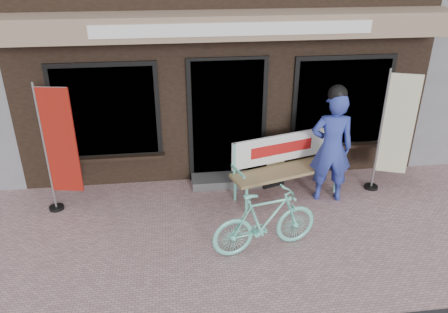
{
  "coord_description": "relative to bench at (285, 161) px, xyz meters",
  "views": [
    {
      "loc": [
        -0.92,
        -4.94,
        3.79
      ],
      "look_at": [
        -0.22,
        0.7,
        1.05
      ],
      "focal_mm": 35.0,
      "sensor_mm": 36.0,
      "label": 1
    }
  ],
  "objects": [
    {
      "name": "bench",
      "position": [
        0.0,
        0.0,
        0.0
      ],
      "size": [
        1.95,
        0.98,
        1.02
      ],
      "rotation": [
        0.0,
        0.0,
        0.28
      ],
      "color": "#70DBC3",
      "rests_on": "ground"
    },
    {
      "name": "nobori_red",
      "position": [
        -3.51,
        -0.09,
        0.48
      ],
      "size": [
        0.62,
        0.27,
        2.09
      ],
      "rotation": [
        0.0,
        0.0,
        -0.18
      ],
      "color": "gray",
      "rests_on": "ground"
    },
    {
      "name": "person",
      "position": [
        0.68,
        -0.25,
        0.36
      ],
      "size": [
        0.73,
        0.54,
        1.95
      ],
      "rotation": [
        0.0,
        0.0,
        -0.16
      ],
      "color": "#2D3C9C",
      "rests_on": "ground"
    },
    {
      "name": "ground",
      "position": [
        -0.87,
        -1.32,
        -0.6
      ],
      "size": [
        70.0,
        70.0,
        0.0
      ],
      "primitive_type": "plane",
      "color": "#B2888A",
      "rests_on": "ground"
    },
    {
      "name": "nobori_cream",
      "position": [
        1.77,
        -0.11,
        0.49
      ],
      "size": [
        0.62,
        0.34,
        2.11
      ],
      "rotation": [
        0.0,
        0.0,
        -0.36
      ],
      "color": "gray",
      "rests_on": "ground"
    },
    {
      "name": "menu_stand",
      "position": [
        -0.11,
        0.25,
        -0.18
      ],
      "size": [
        0.41,
        0.2,
        0.82
      ],
      "rotation": [
        0.0,
        0.0,
        0.32
      ],
      "color": "black",
      "rests_on": "ground"
    },
    {
      "name": "bicycle",
      "position": [
        -0.62,
        -1.45,
        -0.15
      ],
      "size": [
        1.57,
        0.74,
        0.91
      ],
      "primitive_type": "imported",
      "rotation": [
        0.0,
        0.0,
        1.78
      ],
      "color": "#70DBC3",
      "rests_on": "ground"
    }
  ]
}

